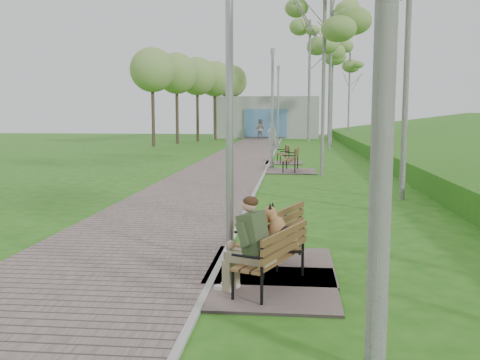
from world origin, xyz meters
name	(u,v)px	position (x,y,z in m)	size (l,w,h in m)	color
walkway	(228,167)	(-1.75, 21.50, 0.02)	(3.50, 67.00, 0.04)	#645451
kerb	(267,167)	(0.00, 21.50, 0.03)	(0.10, 67.00, 0.05)	#999993
building_north	(267,117)	(-1.50, 50.97, 1.99)	(10.00, 5.20, 4.00)	#9E9E99
bench_main	(266,260)	(0.79, 4.89, 0.43)	(1.76, 1.95, 1.53)	#645451
bench_second	(270,253)	(0.79, 6.04, 0.22)	(1.92, 2.13, 1.18)	#645451
bench_third	(291,166)	(1.04, 19.93, 0.23)	(2.03, 2.26, 1.25)	#645451
bench_far	(283,159)	(0.65, 23.66, 0.20)	(1.73, 1.92, 1.06)	#645451
lamp_post_near	(230,118)	(0.18, 5.86, 2.33)	(0.19, 0.19, 4.98)	#979A9F
lamp_post_second	(272,113)	(0.20, 21.31, 2.41)	(0.20, 0.20, 5.16)	#979A9F
lamp_post_third	(278,111)	(0.10, 33.55, 2.57)	(0.21, 0.21, 5.50)	#979A9F
pedestrian_near	(272,136)	(-0.30, 33.85, 0.86)	(0.63, 0.41, 1.73)	silver
pedestrian_far	(260,129)	(-1.93, 46.99, 0.96)	(0.93, 0.72, 1.91)	gray
birch_mid_c	(325,4)	(2.23, 18.36, 6.39)	(2.26, 2.26, 8.13)	silver
birch_far_b	(331,20)	(3.43, 32.99, 8.28)	(2.74, 2.74, 10.55)	silver
birch_far_c	(333,36)	(3.86, 37.47, 7.92)	(2.50, 2.50, 10.09)	silver
birch_distant_a	(310,43)	(2.41, 43.79, 8.25)	(2.96, 2.96, 10.50)	silver
birch_distant_b	(350,62)	(5.70, 43.41, 6.60)	(2.28, 2.28, 8.41)	silver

